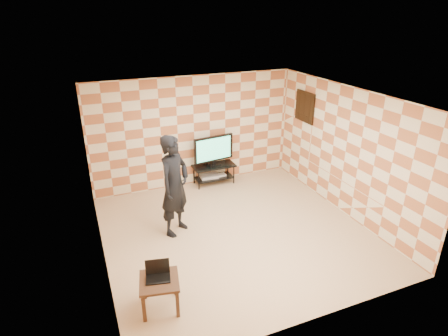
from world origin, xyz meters
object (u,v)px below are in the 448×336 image
at_px(tv_stand, 214,170).
at_px(side_table, 159,285).
at_px(tv, 214,149).
at_px(person, 175,186).

relative_size(tv_stand, side_table, 1.59).
bearing_deg(tv, tv_stand, 82.26).
relative_size(tv, person, 0.52).
distance_m(tv_stand, person, 2.39).
bearing_deg(tv, side_table, -121.56).
distance_m(tv, person, 2.30).
bearing_deg(side_table, person, 67.56).
distance_m(tv_stand, tv, 0.55).
relative_size(side_table, person, 0.33).
height_order(tv, side_table, tv).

